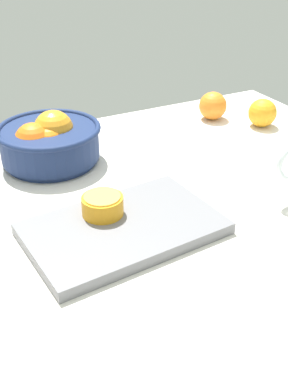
# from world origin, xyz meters

# --- Properties ---
(ground_plane) EXTENTS (1.25, 0.98, 0.03)m
(ground_plane) POSITION_xyz_m (0.00, 0.00, -0.01)
(ground_plane) COLOR silver
(fruit_bowl) EXTENTS (0.23, 0.23, 0.12)m
(fruit_bowl) POSITION_xyz_m (-0.09, 0.30, 0.05)
(fruit_bowl) COLOR navy
(fruit_bowl) RESTS_ON ground_plane
(cutting_board) EXTENTS (0.35, 0.23, 0.02)m
(cutting_board) POSITION_xyz_m (-0.07, -0.03, 0.01)
(cutting_board) COLOR slate
(cutting_board) RESTS_ON ground_plane
(orange_half_0) EXTENTS (0.07, 0.07, 0.04)m
(orange_half_0) POSITION_xyz_m (-0.09, 0.02, 0.04)
(orange_half_0) COLOR orange
(orange_half_0) RESTS_ON cutting_board
(loose_orange_0) EXTENTS (0.07, 0.07, 0.07)m
(loose_orange_0) POSITION_xyz_m (0.37, 0.35, 0.04)
(loose_orange_0) COLOR orange
(loose_orange_0) RESTS_ON ground_plane
(loose_orange_2) EXTENTS (0.07, 0.07, 0.07)m
(loose_orange_2) POSITION_xyz_m (0.46, 0.25, 0.04)
(loose_orange_2) COLOR orange
(loose_orange_2) RESTS_ON ground_plane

